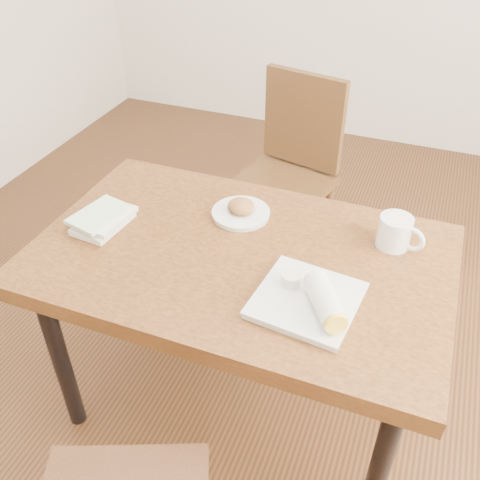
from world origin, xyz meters
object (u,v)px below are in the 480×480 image
(chair_far, at_px, (290,164))
(book_stack, at_px, (103,219))
(table, at_px, (240,272))
(coffee_mug, at_px, (396,232))
(plate_scone, at_px, (241,211))
(plate_burrito, at_px, (312,300))

(chair_far, xyz_separation_m, book_stack, (-0.36, -0.98, 0.23))
(table, bearing_deg, chair_far, 96.88)
(coffee_mug, bearing_deg, plate_scone, -177.84)
(coffee_mug, height_order, book_stack, coffee_mug)
(table, distance_m, plate_burrito, 0.33)
(plate_scone, relative_size, plate_burrito, 0.66)
(chair_far, height_order, book_stack, chair_far)
(table, height_order, plate_burrito, plate_burrito)
(chair_far, xyz_separation_m, plate_burrito, (0.39, -1.10, 0.23))
(plate_burrito, xyz_separation_m, book_stack, (-0.75, 0.13, -0.00))
(coffee_mug, height_order, plate_burrito, coffee_mug)
(plate_scone, bearing_deg, book_stack, -151.59)
(table, distance_m, chair_far, 0.96)
(plate_burrito, bearing_deg, chair_far, 109.30)
(plate_burrito, bearing_deg, coffee_mug, 65.08)
(plate_scone, distance_m, coffee_mug, 0.51)
(coffee_mug, relative_size, plate_burrito, 0.50)
(plate_scone, height_order, book_stack, plate_scone)
(plate_scone, relative_size, coffee_mug, 1.32)
(table, height_order, book_stack, book_stack)
(chair_far, relative_size, plate_burrito, 3.14)
(coffee_mug, distance_m, plate_burrito, 0.40)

